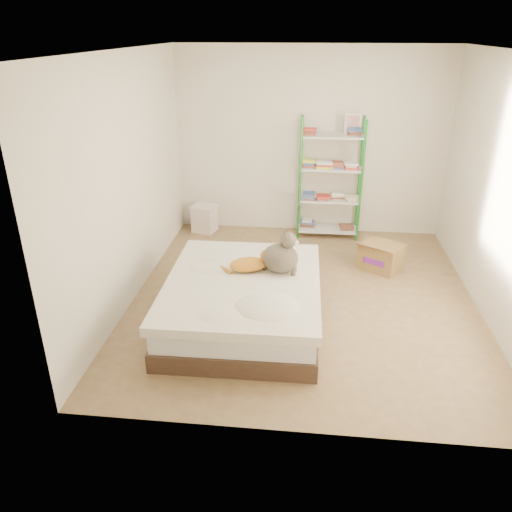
# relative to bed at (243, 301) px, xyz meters

# --- Properties ---
(room) EXTENTS (3.81, 4.21, 2.61)m
(room) POSITION_rel_bed_xyz_m (0.61, 0.60, 1.06)
(room) COLOR #9E8458
(room) RESTS_ON ground
(bed) EXTENTS (1.56, 1.94, 0.49)m
(bed) POSITION_rel_bed_xyz_m (0.00, 0.00, 0.00)
(bed) COLOR #4A3427
(bed) RESTS_ON ground
(orange_cat) EXTENTS (0.51, 0.37, 0.19)m
(orange_cat) POSITION_rel_bed_xyz_m (0.03, 0.21, 0.34)
(orange_cat) COLOR orange
(orange_cat) RESTS_ON bed
(grey_cat) EXTENTS (0.42, 0.36, 0.45)m
(grey_cat) POSITION_rel_bed_xyz_m (0.36, 0.22, 0.47)
(grey_cat) COLOR #6F624D
(grey_cat) RESTS_ON bed
(shelf_unit) EXTENTS (0.88, 0.36, 1.74)m
(shelf_unit) POSITION_rel_bed_xyz_m (0.91, 2.48, 0.58)
(shelf_unit) COLOR green
(shelf_unit) RESTS_ON ground
(cardboard_box) EXTENTS (0.61, 0.64, 0.39)m
(cardboard_box) POSITION_rel_bed_xyz_m (1.56, 1.43, -0.08)
(cardboard_box) COLOR #AF8546
(cardboard_box) RESTS_ON ground
(white_bin) EXTENTS (0.41, 0.38, 0.40)m
(white_bin) POSITION_rel_bed_xyz_m (-0.90, 2.45, -0.04)
(white_bin) COLOR silver
(white_bin) RESTS_ON ground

